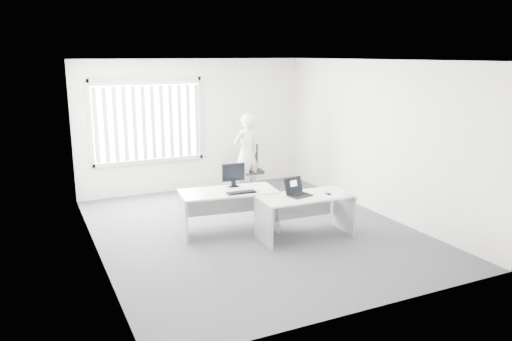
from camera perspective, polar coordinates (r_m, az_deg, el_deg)
name	(u,v)px	position (r m, az deg, el deg)	size (l,w,h in m)	color
ground	(253,230)	(8.46, -0.36, -6.83)	(6.00, 6.00, 0.00)	#4D4D54
wall_back	(194,125)	(10.85, -7.11, 5.16)	(5.00, 0.02, 2.80)	white
wall_front	(369,194)	(5.58, 12.75, -2.68)	(5.00, 0.02, 2.80)	white
wall_left	(92,163)	(7.41, -18.19, 0.87)	(0.02, 6.00, 2.80)	white
wall_right	(376,138)	(9.41, 13.59, 3.67)	(0.02, 6.00, 2.80)	white
ceiling	(253,60)	(7.95, -0.39, 12.50)	(5.00, 6.00, 0.02)	silver
window	(148,121)	(10.52, -12.26, 5.54)	(2.32, 0.06, 1.76)	beige
blinds	(149,123)	(10.47, -12.18, 5.34)	(2.20, 0.10, 1.50)	white
desk_near	(305,207)	(8.07, 5.64, -4.17)	(1.53, 0.76, 0.69)	white
desk_far	(228,202)	(8.23, -3.17, -3.65)	(1.64, 0.92, 0.71)	white
office_chair	(251,176)	(10.84, -0.55, -0.66)	(0.59, 0.59, 0.97)	black
person	(246,153)	(10.54, -1.10, 1.98)	(0.62, 0.41, 1.69)	white
laptop	(300,188)	(7.94, 5.04, -1.96)	(0.36, 0.32, 0.28)	black
paper_sheet	(330,195)	(8.09, 8.43, -2.78)	(0.29, 0.20, 0.00)	white
mouse	(328,193)	(8.11, 8.24, -2.58)	(0.06, 0.10, 0.04)	#AAAAAC
booklet	(348,195)	(8.12, 10.49, -2.77)	(0.13, 0.19, 0.01)	white
keyboard	(241,192)	(8.03, -1.68, -2.52)	(0.47, 0.16, 0.02)	black
monitor	(233,175)	(8.37, -2.60, -0.53)	(0.40, 0.12, 0.40)	black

